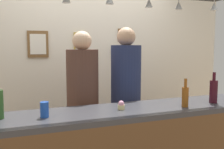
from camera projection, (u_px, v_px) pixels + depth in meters
back_wall at (87, 65)px, 3.58m from camera, size 4.40×0.06×2.60m
hanging_wineglass_center at (149, 3)px, 2.26m from camera, size 0.07×0.07×0.13m
hanging_wineglass_center_right at (179, 5)px, 2.39m from camera, size 0.07×0.07×0.13m
hanging_wineglass_right at (214, 6)px, 2.46m from camera, size 0.07×0.07×0.13m
person_left_brown_shirt at (83, 95)px, 2.73m from camera, size 0.34×0.34×1.71m
person_right_navy_shirt at (126, 89)px, 2.91m from camera, size 0.34×0.34×1.77m
bottle_beer_amber_tall at (185, 96)px, 2.32m from camera, size 0.06×0.06×0.26m
bottle_wine_dark_red at (213, 91)px, 2.49m from camera, size 0.08×0.08×0.30m
drink_can at (44, 110)px, 1.98m from camera, size 0.07×0.07×0.12m
cupcake at (121, 105)px, 2.23m from camera, size 0.06×0.06×0.08m
picture_frame_lower_pair at (122, 53)px, 3.70m from camera, size 0.30×0.02×0.18m
picture_frame_caricature at (38, 44)px, 3.28m from camera, size 0.26×0.02×0.34m
picture_frame_crest at (80, 42)px, 3.47m from camera, size 0.18×0.02×0.26m
picture_frame_upper_small at (125, 35)px, 3.69m from camera, size 0.22×0.02×0.18m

